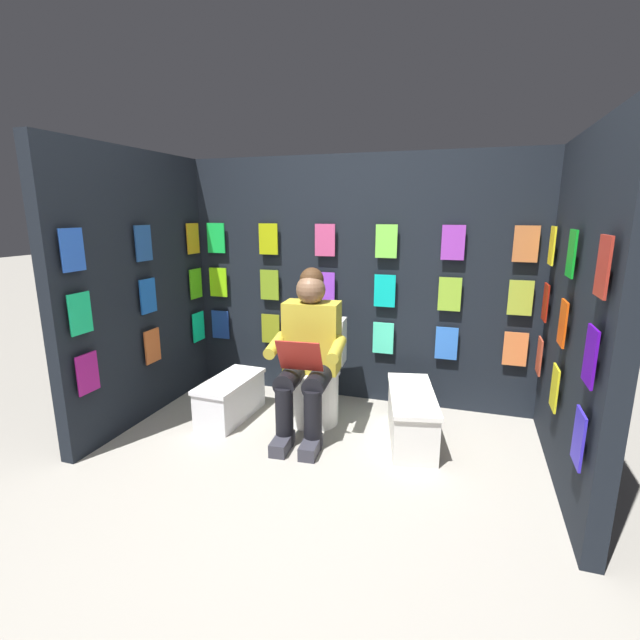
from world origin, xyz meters
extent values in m
plane|color=#9E998E|center=(0.00, 0.00, 0.00)|extent=(30.00, 30.00, 0.00)
cube|color=black|center=(0.00, -1.67, 1.01)|extent=(2.99, 0.10, 2.02)
cube|color=navy|center=(1.26, -1.59, 0.56)|extent=(0.17, 0.01, 0.26)
cube|color=olive|center=(0.76, -1.59, 0.56)|extent=(0.17, 0.01, 0.26)
cube|color=#8AB612|center=(0.25, -1.59, 0.56)|extent=(0.17, 0.01, 0.26)
cube|color=#4DF2C0|center=(-0.25, -1.59, 0.56)|extent=(0.17, 0.01, 0.26)
cube|color=blue|center=(-0.76, -1.59, 0.56)|extent=(0.17, 0.01, 0.26)
cube|color=orange|center=(-1.26, -1.59, 0.56)|extent=(0.17, 0.01, 0.26)
cube|color=#8EEA13|center=(1.26, -1.59, 0.96)|extent=(0.17, 0.01, 0.26)
cube|color=#7DA120|center=(0.76, -1.59, 0.96)|extent=(0.17, 0.01, 0.26)
cube|color=#923DDE|center=(0.25, -1.59, 0.96)|extent=(0.17, 0.01, 0.26)
cube|color=#0BCFC2|center=(-0.25, -1.59, 0.96)|extent=(0.17, 0.01, 0.26)
cube|color=#92C633|center=(-0.76, -1.59, 0.96)|extent=(0.17, 0.01, 0.26)
cube|color=#A9BF36|center=(-1.26, -1.59, 0.96)|extent=(0.17, 0.01, 0.26)
cube|color=green|center=(1.26, -1.59, 1.35)|extent=(0.17, 0.01, 0.26)
cube|color=#ADBA0E|center=(0.76, -1.59, 1.35)|extent=(0.17, 0.01, 0.26)
cube|color=#D14781|center=(0.25, -1.59, 1.35)|extent=(0.17, 0.01, 0.26)
cube|color=#82F04C|center=(-0.25, -1.59, 1.35)|extent=(0.17, 0.01, 0.26)
cube|color=purple|center=(-0.76, -1.59, 1.35)|extent=(0.17, 0.01, 0.26)
cube|color=#C96F3A|center=(-1.26, -1.59, 1.35)|extent=(0.17, 0.01, 0.26)
cube|color=black|center=(-1.49, -0.81, 1.01)|extent=(0.10, 1.62, 2.02)
cube|color=#BA452D|center=(-1.41, -1.45, 0.56)|extent=(0.01, 0.17, 0.26)
cube|color=yellow|center=(-1.41, -0.81, 0.56)|extent=(0.01, 0.17, 0.26)
cube|color=#3426D0|center=(-1.41, -0.17, 0.56)|extent=(0.01, 0.17, 0.26)
cube|color=#9B190C|center=(-1.41, -1.45, 0.96)|extent=(0.01, 0.17, 0.26)
cube|color=#F14B0C|center=(-1.41, -0.81, 0.96)|extent=(0.01, 0.17, 0.26)
cube|color=#4C09AA|center=(-1.41, -0.17, 0.96)|extent=(0.01, 0.17, 0.26)
cube|color=yellow|center=(-1.41, -1.45, 1.35)|extent=(0.01, 0.17, 0.26)
cube|color=#0F9E21|center=(-1.41, -0.81, 1.35)|extent=(0.01, 0.17, 0.26)
cube|color=#AB2C20|center=(-1.41, -0.17, 1.35)|extent=(0.01, 0.17, 0.26)
cube|color=black|center=(1.49, -0.81, 1.01)|extent=(0.10, 1.62, 2.02)
cube|color=#9C1678|center=(1.41, -0.17, 0.56)|extent=(0.01, 0.17, 0.26)
cube|color=#C45C2A|center=(1.41, -0.81, 0.56)|extent=(0.01, 0.17, 0.26)
cube|color=#0DEB92|center=(1.41, -1.45, 0.56)|extent=(0.01, 0.17, 0.26)
cube|color=#17CA7A|center=(1.41, -0.17, 0.96)|extent=(0.01, 0.17, 0.26)
cube|color=blue|center=(1.41, -0.81, 0.96)|extent=(0.01, 0.17, 0.26)
cube|color=#4BBA16|center=(1.41, -1.45, 0.96)|extent=(0.01, 0.17, 0.26)
cube|color=blue|center=(1.41, -0.17, 1.35)|extent=(0.01, 0.17, 0.26)
cube|color=#204B90|center=(1.41, -0.81, 1.35)|extent=(0.01, 0.17, 0.26)
cube|color=orange|center=(1.41, -1.45, 1.35)|extent=(0.01, 0.17, 0.26)
cylinder|color=white|center=(0.18, -1.06, 0.20)|extent=(0.38, 0.38, 0.40)
cylinder|color=white|center=(0.18, -1.06, 0.41)|extent=(0.41, 0.41, 0.02)
cube|color=white|center=(0.20, -1.32, 0.58)|extent=(0.39, 0.21, 0.36)
cylinder|color=white|center=(0.19, -1.23, 0.58)|extent=(0.39, 0.10, 0.39)
cube|color=gold|center=(0.18, -1.03, 0.68)|extent=(0.42, 0.25, 0.52)
sphere|color=brown|center=(0.18, -1.00, 1.04)|extent=(0.21, 0.21, 0.21)
sphere|color=#472D19|center=(0.18, -1.03, 1.11)|extent=(0.17, 0.17, 0.17)
cylinder|color=black|center=(0.06, -0.84, 0.44)|extent=(0.18, 0.41, 0.15)
cylinder|color=black|center=(0.26, -0.82, 0.44)|extent=(0.18, 0.41, 0.15)
cylinder|color=black|center=(0.05, -0.66, 0.21)|extent=(0.12, 0.12, 0.42)
cylinder|color=black|center=(0.25, -0.64, 0.21)|extent=(0.12, 0.12, 0.42)
cube|color=#33333D|center=(0.04, -0.60, 0.04)|extent=(0.13, 0.27, 0.09)
cube|color=#33333D|center=(0.24, -0.58, 0.04)|extent=(0.13, 0.27, 0.09)
cylinder|color=gold|center=(-0.06, -0.87, 0.66)|extent=(0.11, 0.32, 0.13)
cylinder|color=gold|center=(0.38, -0.83, 0.66)|extent=(0.11, 0.32, 0.13)
cube|color=#B2271E|center=(0.15, -0.69, 0.64)|extent=(0.31, 0.15, 0.23)
cube|color=silver|center=(0.82, -0.93, 0.14)|extent=(0.30, 0.64, 0.29)
cube|color=white|center=(0.82, -0.93, 0.30)|extent=(0.32, 0.66, 0.03)
cube|color=white|center=(-0.57, -1.00, 0.16)|extent=(0.44, 0.80, 0.32)
cube|color=white|center=(-0.57, -1.00, 0.34)|extent=(0.46, 0.84, 0.03)
camera|label=1|loc=(-0.86, 2.01, 1.57)|focal=25.56mm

